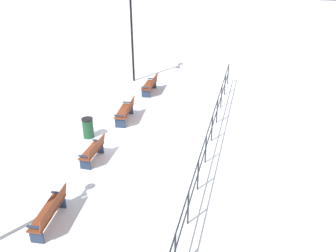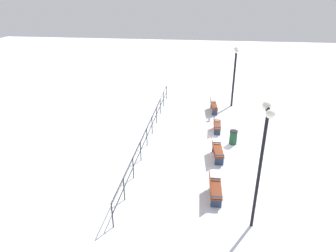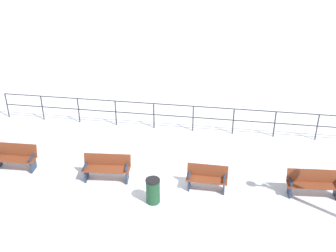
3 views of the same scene
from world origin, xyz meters
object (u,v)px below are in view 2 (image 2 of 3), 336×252
at_px(lamppost_near, 264,143).
at_px(trash_bin, 233,137).
at_px(bench_second, 217,150).
at_px(bench_nearest, 214,189).
at_px(lamppost_middle, 235,67).
at_px(bench_fourth, 213,106).
at_px(bench_third, 216,125).

relative_size(lamppost_near, trash_bin, 5.82).
height_order(bench_second, lamppost_near, lamppost_near).
xyz_separation_m(bench_nearest, lamppost_middle, (1.47, 11.78, 2.63)).
bearing_deg(bench_fourth, bench_nearest, -94.76).
xyz_separation_m(bench_fourth, lamppost_near, (1.47, -11.90, 3.15)).
relative_size(bench_fourth, lamppost_middle, 0.38).
relative_size(bench_second, trash_bin, 1.95).
bearing_deg(trash_bin, lamppost_near, -87.49).
distance_m(bench_third, lamppost_middle, 5.69).
height_order(bench_second, bench_third, bench_second).
height_order(bench_second, bench_fourth, bench_second).
height_order(bench_nearest, bench_third, bench_nearest).
relative_size(bench_second, bench_fourth, 0.97).
height_order(bench_third, trash_bin, trash_bin).
height_order(bench_fourth, lamppost_near, lamppost_near).
bearing_deg(bench_third, lamppost_middle, 76.15).
height_order(bench_second, lamppost_middle, lamppost_middle).
bearing_deg(lamppost_near, bench_nearest, 133.38).
distance_m(bench_second, bench_third, 3.46).
relative_size(bench_second, lamppost_middle, 0.37).
xyz_separation_m(bench_second, trash_bin, (1.01, 1.81, -0.04)).
distance_m(bench_fourth, lamppost_near, 12.40).
bearing_deg(lamppost_middle, lamppost_near, -90.00).
distance_m(lamppost_middle, trash_bin, 7.04).
bearing_deg(trash_bin, bench_nearest, -102.51).
bearing_deg(bench_fourth, trash_bin, -81.81).
height_order(bench_third, bench_fourth, bench_fourth).
relative_size(bench_nearest, bench_third, 1.12).
bearing_deg(bench_fourth, lamppost_middle, 39.46).
xyz_separation_m(lamppost_near, lamppost_middle, (0.00, 13.33, -0.54)).
xyz_separation_m(bench_nearest, bench_second, (0.16, 3.45, 0.01)).
distance_m(bench_second, bench_fourth, 6.90).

